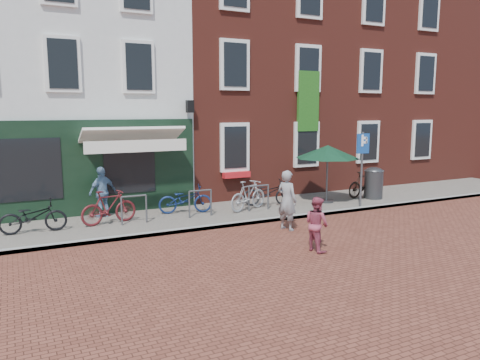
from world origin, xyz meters
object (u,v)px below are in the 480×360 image
woman (287,200)px  bicycle_3 (248,195)px  parking_sign (362,156)px  boy (317,224)px  bicycle_0 (33,216)px  bicycle_2 (185,199)px  bicycle_1 (109,207)px  litter_bin (374,181)px  parasol (328,149)px  bicycle_5 (364,184)px  cafe_person (102,192)px  bicycle_4 (268,193)px

woman → bicycle_3: (-0.00, 2.31, -0.25)m
bicycle_3 → parking_sign: bearing=-128.4°
parking_sign → bicycle_3: 4.00m
boy → bicycle_3: bearing=-12.6°
bicycle_0 → bicycle_2: (4.36, 0.44, 0.00)m
bicycle_1 → litter_bin: bearing=-103.8°
parasol → bicycle_5: (1.81, 0.17, -1.36)m
bicycle_2 → bicycle_3: 2.01m
cafe_person → bicycle_1: 0.98m
bicycle_3 → bicycle_2: bearing=54.1°
parasol → bicycle_2: 5.21m
litter_bin → parasol: 2.32m
bicycle_2 → bicycle_4: same height
litter_bin → bicycle_0: bearing=178.5°
boy → bicycle_1: boy is taller
parasol → bicycle_3: parasol is taller
bicycle_1 → bicycle_5: same height
parking_sign → bicycle_0: (-9.96, 1.19, -1.25)m
cafe_person → bicycle_1: (0.00, -0.94, -0.28)m
bicycle_1 → parasol: bearing=-103.1°
bicycle_0 → bicycle_5: (11.16, 0.04, 0.05)m
litter_bin → parasol: size_ratio=0.55×
boy → bicycle_5: 6.82m
parking_sign → bicycle_2: 5.96m
litter_bin → cafe_person: cafe_person is taller
bicycle_2 → bicycle_4: (2.87, -0.13, 0.00)m
bicycle_3 → bicycle_4: size_ratio=0.97×
bicycle_4 → bicycle_1: bearing=111.7°
litter_bin → boy: size_ratio=0.94×
bicycle_2 → bicycle_5: bicycle_5 is taller
boy → bicycle_2: boy is taller
parking_sign → parasol: size_ratio=1.11×
litter_bin → bicycle_0: (-11.31, 0.30, -0.19)m
bicycle_0 → bicycle_4: bearing=-85.2°
bicycle_1 → bicycle_3: 4.35m
parking_sign → bicycle_5: parking_sign is taller
bicycle_0 → woman: bearing=-108.2°
parasol → bicycle_1: 7.51m
bicycle_3 → bicycle_5: 4.85m
parking_sign → litter_bin: bearing=33.2°
woman → bicycle_1: woman is taller
bicycle_1 → woman: bearing=-130.8°
woman → cafe_person: 5.52m
bicycle_4 → parasol: bearing=-82.5°
parasol → cafe_person: (-7.39, 1.15, -1.08)m
parking_sign → bicycle_4: (-2.72, 1.50, -1.25)m
litter_bin → woman: 5.41m
boy → cafe_person: cafe_person is taller
parasol → cafe_person: bearing=171.1°
woman → bicycle_4: 2.85m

